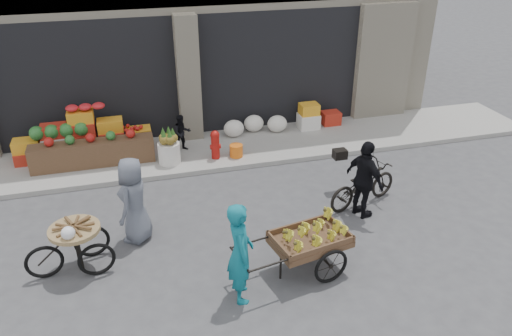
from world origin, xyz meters
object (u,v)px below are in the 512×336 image
object	(u,v)px
vendor_woman	(240,253)
bicycle	(363,185)
vendor_grey	(134,200)
fire_hydrant	(215,143)
tricycle_cart	(76,241)
seated_person	(182,133)
cyclist	(365,180)
banana_cart	(308,239)
pineapple_bin	(169,153)
orange_bucket	(236,151)

from	to	relation	value
vendor_woman	bicycle	xyz separation A→B (m)	(3.10, 2.05, -0.40)
vendor_grey	bicycle	bearing A→B (deg)	117.70
fire_hydrant	tricycle_cart	world-z (taller)	tricycle_cart
fire_hydrant	seated_person	xyz separation A→B (m)	(-0.70, 0.65, 0.08)
fire_hydrant	vendor_grey	world-z (taller)	vendor_grey
fire_hydrant	cyclist	size ratio (longest dim) A/B	0.44
seated_person	banana_cart	distance (m)	5.25
tricycle_cart	vendor_grey	distance (m)	1.23
vendor_woman	seated_person	bearing A→B (deg)	5.84
seated_person	tricycle_cart	size ratio (longest dim) A/B	0.64
vendor_grey	seated_person	bearing A→B (deg)	-173.88
vendor_grey	bicycle	size ratio (longest dim) A/B	0.96
tricycle_cart	bicycle	xyz separation A→B (m)	(5.58, 0.66, -0.11)
bicycle	cyclist	distance (m)	0.57
seated_person	cyclist	xyz separation A→B (m)	(3.04, -3.75, 0.22)
fire_hydrant	seated_person	bearing A→B (deg)	137.12
banana_cart	vendor_grey	xyz separation A→B (m)	(-2.70, 1.71, 0.18)
seated_person	fire_hydrant	bearing A→B (deg)	-52.88
fire_hydrant	vendor_grey	size ratio (longest dim) A/B	0.43
seated_person	bicycle	distance (m)	4.66
cyclist	vendor_woman	bearing A→B (deg)	101.92
vendor_woman	tricycle_cart	distance (m)	2.86
seated_person	bicycle	bearing A→B (deg)	-55.91
tricycle_cart	pineapple_bin	bearing A→B (deg)	51.83
fire_hydrant	orange_bucket	distance (m)	0.55
fire_hydrant	tricycle_cart	xyz separation A→B (m)	(-3.03, -3.35, 0.06)
bicycle	cyclist	world-z (taller)	cyclist
orange_bucket	tricycle_cart	distance (m)	4.85
pineapple_bin	bicycle	world-z (taller)	bicycle
cyclist	vendor_grey	bearing A→B (deg)	67.15
banana_cart	orange_bucket	bearing A→B (deg)	81.26
fire_hydrant	bicycle	size ratio (longest dim) A/B	0.41
banana_cart	cyclist	size ratio (longest dim) A/B	1.39
orange_bucket	vendor_woman	world-z (taller)	vendor_woman
vendor_grey	bicycle	xyz separation A→B (m)	(4.56, 0.01, -0.37)
bicycle	seated_person	bearing A→B (deg)	26.38
tricycle_cart	cyclist	distance (m)	5.39
banana_cart	bicycle	world-z (taller)	bicycle
orange_bucket	banana_cart	bearing A→B (deg)	-87.71
seated_person	vendor_grey	world-z (taller)	vendor_grey
fire_hydrant	vendor_woman	xyz separation A→B (m)	(-0.56, -4.75, 0.35)
fire_hydrant	vendor_grey	distance (m)	3.39
seated_person	vendor_grey	size ratio (longest dim) A/B	0.56
tricycle_cart	vendor_grey	size ratio (longest dim) A/B	0.88
cyclist	pineapple_bin	bearing A→B (deg)	29.85
fire_hydrant	orange_bucket	bearing A→B (deg)	-5.71
cyclist	fire_hydrant	bearing A→B (deg)	19.39
pineapple_bin	banana_cart	size ratio (longest dim) A/B	0.23
pineapple_bin	fire_hydrant	distance (m)	1.11
banana_cart	fire_hydrant	bearing A→B (deg)	87.66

